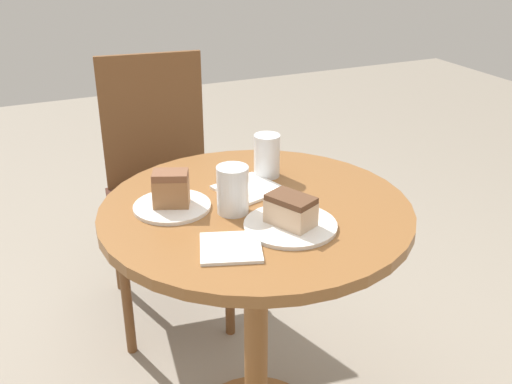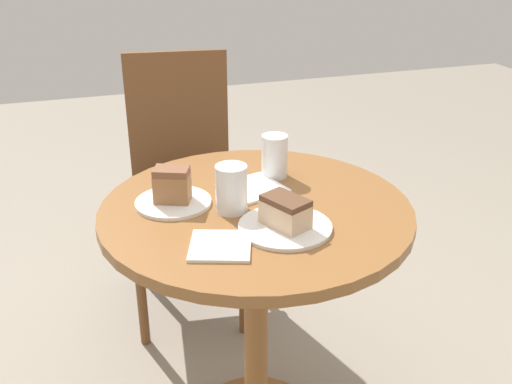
# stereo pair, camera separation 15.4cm
# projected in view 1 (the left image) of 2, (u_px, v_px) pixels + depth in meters

# --- Properties ---
(table) EXTENTS (0.82, 0.82, 0.77)m
(table) POSITION_uv_depth(u_px,v_px,m) (256.00, 261.00, 1.63)
(table) COLOR brown
(table) RESTS_ON ground_plane
(chair) EXTENTS (0.48, 0.52, 0.99)m
(chair) POSITION_uv_depth(u_px,v_px,m) (162.00, 187.00, 2.31)
(chair) COLOR brown
(chair) RESTS_ON ground_plane
(plate_near) EXTENTS (0.20, 0.20, 0.01)m
(plate_near) POSITION_uv_depth(u_px,v_px,m) (172.00, 206.00, 1.55)
(plate_near) COLOR white
(plate_near) RESTS_ON table
(plate_far) EXTENTS (0.23, 0.23, 0.01)m
(plate_far) POSITION_uv_depth(u_px,v_px,m) (290.00, 225.00, 1.45)
(plate_far) COLOR white
(plate_far) RESTS_ON table
(cake_slice_near) EXTENTS (0.11, 0.09, 0.09)m
(cake_slice_near) POSITION_uv_depth(u_px,v_px,m) (171.00, 189.00, 1.52)
(cake_slice_near) COLOR #9E6B42
(cake_slice_near) RESTS_ON plate_near
(cake_slice_far) EXTENTS (0.11, 0.13, 0.07)m
(cake_slice_far) POSITION_uv_depth(u_px,v_px,m) (291.00, 210.00, 1.43)
(cake_slice_far) COLOR beige
(cake_slice_far) RESTS_ON plate_far
(glass_lemonade) EXTENTS (0.08, 0.08, 0.12)m
(glass_lemonade) POSITION_uv_depth(u_px,v_px,m) (267.00, 158.00, 1.72)
(glass_lemonade) COLOR beige
(glass_lemonade) RESTS_ON table
(glass_water) EXTENTS (0.08, 0.08, 0.12)m
(glass_water) POSITION_uv_depth(u_px,v_px,m) (233.00, 193.00, 1.51)
(glass_water) COLOR silver
(glass_water) RESTS_ON table
(napkin_stack) EXTENTS (0.19, 0.19, 0.01)m
(napkin_stack) POSITION_uv_depth(u_px,v_px,m) (249.00, 188.00, 1.65)
(napkin_stack) COLOR white
(napkin_stack) RESTS_ON table
(napkin_side) EXTENTS (0.18, 0.18, 0.01)m
(napkin_side) POSITION_uv_depth(u_px,v_px,m) (231.00, 248.00, 1.36)
(napkin_side) COLOR white
(napkin_side) RESTS_ON table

